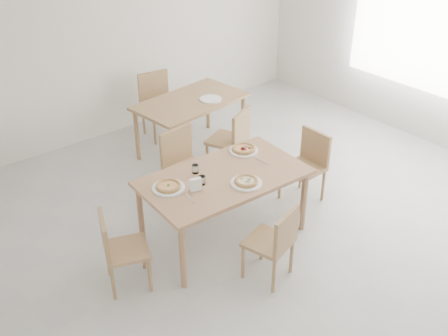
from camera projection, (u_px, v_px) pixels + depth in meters
main_table at (224, 182)px, 5.24m from camera, size 1.69×1.02×0.75m
chair_south at (276, 240)px, 4.79m from camera, size 0.48×0.48×0.79m
chair_north at (183, 162)px, 5.91m from camera, size 0.48×0.48×0.89m
chair_west at (118, 247)px, 4.71m from camera, size 0.50×0.50×0.79m
chair_east at (308, 161)px, 5.99m from camera, size 0.42×0.42×0.83m
plate_margherita at (169, 188)px, 4.99m from camera, size 0.31×0.31×0.02m
plate_mushroom at (246, 183)px, 5.07m from camera, size 0.31×0.31×0.02m
plate_pepperoni at (244, 151)px, 5.63m from camera, size 0.31×0.31×0.02m
pizza_margherita at (168, 186)px, 4.98m from camera, size 0.28×0.28×0.03m
pizza_mushroom at (246, 181)px, 5.06m from camera, size 0.25×0.25×0.03m
pizza_pepperoni at (244, 149)px, 5.62m from camera, size 0.34×0.34×0.03m
tumbler_a at (202, 180)px, 5.05m from camera, size 0.07×0.07×0.09m
tumbler_b at (195, 169)px, 5.23m from camera, size 0.07×0.07×0.09m
napkin_holder at (196, 185)px, 4.93m from camera, size 0.13×0.09×0.14m
fork_a at (190, 199)px, 4.85m from camera, size 0.05×0.18×0.01m
fork_b at (262, 161)px, 5.45m from camera, size 0.04×0.19×0.01m
second_table at (191, 106)px, 6.87m from camera, size 1.54×1.00×0.75m
chair_back_s at (233, 137)px, 6.47m from camera, size 0.56×0.56×0.87m
chair_back_n at (158, 100)px, 7.39m from camera, size 0.51×0.51×0.91m
plate_empty at (211, 99)px, 6.83m from camera, size 0.29×0.29×0.02m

